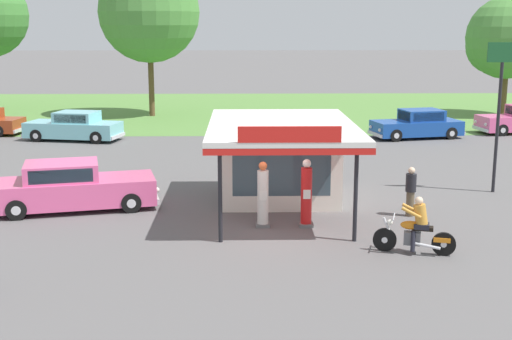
{
  "coord_description": "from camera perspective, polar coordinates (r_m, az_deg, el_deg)",
  "views": [
    {
      "loc": [
        -0.75,
        -19.59,
        6.04
      ],
      "look_at": [
        -0.31,
        2.27,
        1.4
      ],
      "focal_mm": 47.99,
      "sensor_mm": 36.0,
      "label": 1
    }
  ],
  "objects": [
    {
      "name": "motorcycle_with_rider",
      "position": [
        18.91,
        13.19,
        -4.9
      ],
      "size": [
        2.14,
        0.85,
        1.58
      ],
      "color": "black",
      "rests_on": "ground"
    },
    {
      "name": "grass_verge_strip",
      "position": [
        49.97,
        -0.29,
        5.04
      ],
      "size": [
        120.0,
        24.0,
        0.01
      ],
      "primitive_type": "cube",
      "color": "#56843D",
      "rests_on": "ground"
    },
    {
      "name": "parked_car_back_row_centre_left",
      "position": [
        38.36,
        13.31,
        3.67
      ],
      "size": [
        5.2,
        2.88,
        1.55
      ],
      "color": "#19479E",
      "rests_on": "ground"
    },
    {
      "name": "gas_pump_offside",
      "position": [
        20.84,
        4.22,
        -2.15
      ],
      "size": [
        0.44,
        0.44,
        2.1
      ],
      "color": "slate",
      "rests_on": "ground"
    },
    {
      "name": "tree_oak_centre",
      "position": [
        49.4,
        20.01,
        10.17
      ],
      "size": [
        5.49,
        5.49,
        7.98
      ],
      "color": "brown",
      "rests_on": "ground"
    },
    {
      "name": "ground_plane",
      "position": [
        20.52,
        0.99,
        -5.14
      ],
      "size": [
        300.0,
        300.0,
        0.0
      ],
      "primitive_type": "plane",
      "color": "#5B5959"
    },
    {
      "name": "parked_car_back_row_right",
      "position": [
        37.83,
        -14.93,
        3.47
      ],
      "size": [
        5.4,
        2.89,
        1.54
      ],
      "color": "#7AC6D1",
      "rests_on": "ground"
    },
    {
      "name": "bystander_standing_back_lot",
      "position": [
        22.5,
        12.77,
        -1.68
      ],
      "size": [
        0.34,
        0.34,
        1.61
      ],
      "color": "brown",
      "rests_on": "ground"
    },
    {
      "name": "gas_pump_nearside",
      "position": [
        20.77,
        0.58,
        -2.27
      ],
      "size": [
        0.44,
        0.44,
        2.02
      ],
      "color": "slate",
      "rests_on": "ground"
    },
    {
      "name": "service_station_kiosk",
      "position": [
        23.66,
        1.96,
        1.38
      ],
      "size": [
        4.72,
        7.52,
        3.37
      ],
      "color": "silver",
      "rests_on": "ground"
    },
    {
      "name": "tree_oak_left",
      "position": [
        46.79,
        -8.88,
        12.7
      ],
      "size": [
        6.67,
        6.67,
        10.23
      ],
      "color": "brown",
      "rests_on": "ground"
    },
    {
      "name": "parked_car_second_row_spare",
      "position": [
        35.62,
        2.32,
        3.36
      ],
      "size": [
        5.29,
        2.66,
        1.55
      ],
      "color": "#19479E",
      "rests_on": "ground"
    },
    {
      "name": "roadside_pole_sign",
      "position": [
        26.2,
        19.68,
        6.09
      ],
      "size": [
        1.1,
        0.12,
        5.45
      ],
      "color": "black",
      "rests_on": "ground"
    },
    {
      "name": "featured_classic_sedan",
      "position": [
        23.57,
        -15.09,
        -1.43
      ],
      "size": [
        5.73,
        3.08,
        1.61
      ],
      "color": "#E55993",
      "rests_on": "ground"
    }
  ]
}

